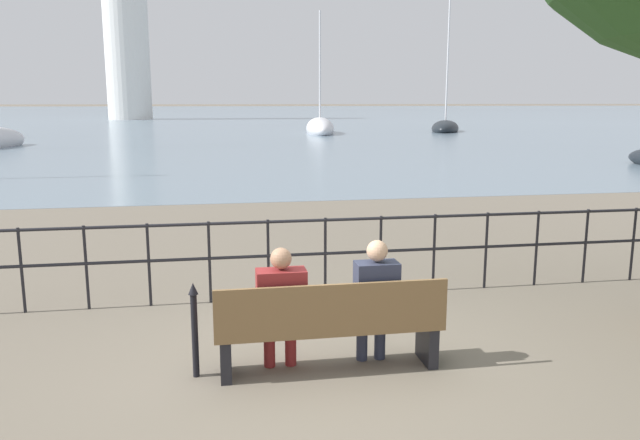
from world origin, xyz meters
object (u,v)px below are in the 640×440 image
sailboat_3 (445,127)px  harbor_lighthouse (126,24)px  seated_person_left (281,304)px  closed_umbrella (194,325)px  sailboat_5 (320,128)px  seated_person_right (375,297)px  park_bench (330,327)px

sailboat_3 → harbor_lighthouse: bearing=150.9°
seated_person_left → closed_umbrella: 0.81m
seated_person_left → harbor_lighthouse: size_ratio=0.04×
seated_person_left → sailboat_5: size_ratio=0.12×
seated_person_left → sailboat_3: size_ratio=0.10×
seated_person_right → closed_umbrella: size_ratio=1.38×
seated_person_left → closed_umbrella: bearing=177.6°
sailboat_3 → sailboat_5: sailboat_3 is taller
sailboat_3 → sailboat_5: 10.84m
sailboat_5 → harbor_lighthouse: (-19.45, 42.22, 12.40)m
park_bench → sailboat_5: (7.51, 43.66, -0.06)m
sailboat_5 → park_bench: bearing=-93.7°
seated_person_left → seated_person_right: 0.90m
park_bench → sailboat_5: sailboat_5 is taller
seated_person_left → park_bench: bearing=-10.0°
park_bench → sailboat_5: bearing=80.2°
seated_person_right → sailboat_3: bearing=68.1°
seated_person_right → sailboat_5: bearing=80.8°
harbor_lighthouse → sailboat_3: bearing=-53.8°
seated_person_left → sailboat_5: sailboat_5 is taller
seated_person_left → sailboat_5: (7.96, 43.58, -0.28)m
park_bench → sailboat_3: (18.31, 44.57, -0.10)m
seated_person_left → seated_person_right: bearing=0.0°
park_bench → seated_person_right: bearing=10.1°
seated_person_right → sailboat_5: sailboat_5 is taller
closed_umbrella → harbor_lighthouse: (-10.69, 85.77, 12.28)m
park_bench → seated_person_left: 0.51m
harbor_lighthouse → closed_umbrella: bearing=-82.9°
closed_umbrella → sailboat_3: sailboat_3 is taller
park_bench → seated_person_right: size_ratio=1.73×
seated_person_right → park_bench: bearing=-169.9°
sailboat_5 → harbor_lighthouse: size_ratio=0.36×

